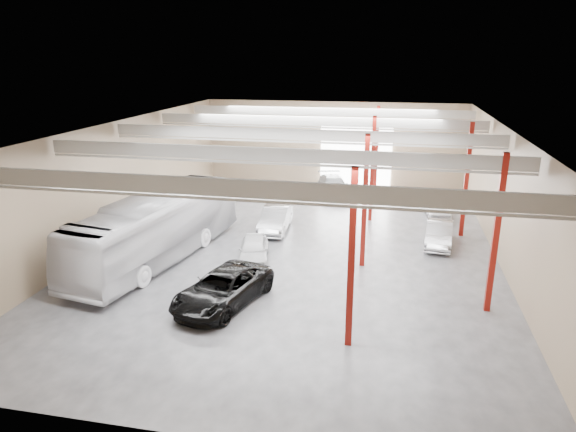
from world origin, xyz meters
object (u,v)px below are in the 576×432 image
(coach_bus, at_px, (158,228))
(black_sedan, at_px, (223,289))
(car_row_a, at_px, (254,250))
(car_right_near, at_px, (439,234))
(car_right_far, at_px, (437,208))
(car_row_c, at_px, (334,186))
(car_row_b, at_px, (275,219))

(coach_bus, xyz_separation_m, black_sedan, (5.13, -4.51, -1.02))
(car_row_a, bearing_deg, car_right_near, 12.04)
(coach_bus, xyz_separation_m, car_right_near, (15.14, 5.24, -1.10))
(black_sedan, bearing_deg, car_right_far, 72.12)
(car_row_a, distance_m, car_right_far, 14.55)
(car_right_near, bearing_deg, black_sedan, -129.46)
(car_right_far, bearing_deg, coach_bus, -148.68)
(car_row_a, relative_size, car_row_c, 0.75)
(car_row_a, distance_m, car_right_near, 10.99)
(coach_bus, xyz_separation_m, car_right_far, (15.43, 10.97, -1.12))
(car_row_a, bearing_deg, car_row_b, 77.63)
(coach_bus, relative_size, black_sedan, 2.32)
(coach_bus, bearing_deg, car_row_c, 72.71)
(car_row_b, relative_size, car_right_far, 1.18)
(car_row_c, bearing_deg, black_sedan, -113.65)
(car_row_b, distance_m, car_right_far, 11.48)
(car_row_a, xyz_separation_m, car_right_near, (10.01, 4.54, 0.03))
(black_sedan, height_order, car_row_b, black_sedan)
(coach_bus, bearing_deg, car_right_near, 28.58)
(car_row_a, relative_size, car_right_far, 1.00)
(car_row_a, xyz_separation_m, car_row_c, (2.59, 14.60, 0.09))
(black_sedan, xyz_separation_m, car_right_near, (10.01, 9.74, -0.08))
(car_right_near, bearing_deg, car_row_a, -149.28)
(car_right_near, distance_m, car_right_far, 5.74)
(coach_bus, height_order, car_row_b, coach_bus)
(black_sedan, relative_size, car_row_c, 1.06)
(car_row_a, xyz_separation_m, car_row_b, (0.00, 5.20, 0.09))
(black_sedan, distance_m, car_right_far, 18.59)
(black_sedan, distance_m, car_row_a, 5.20)
(car_row_b, bearing_deg, coach_bus, -133.60)
(car_row_a, height_order, car_row_b, car_row_b)
(car_row_c, bearing_deg, car_right_far, -45.52)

